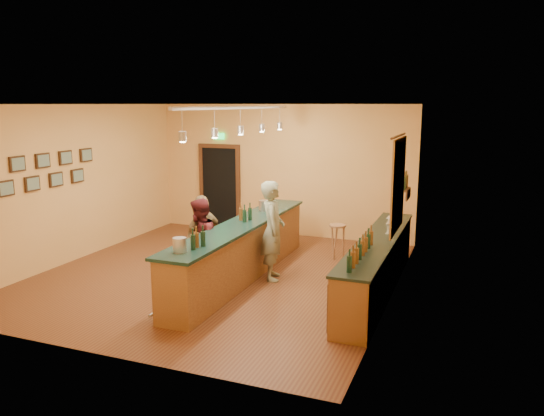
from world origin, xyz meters
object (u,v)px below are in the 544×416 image
at_px(back_counter, 377,264).
at_px(bartender, 273,231).
at_px(customer_b, 204,237).
at_px(bar_stool, 338,231).
at_px(customer_a, 200,242).
at_px(tasting_bar, 242,246).

height_order(back_counter, bartender, bartender).
distance_m(bartender, customer_b, 1.28).
xyz_separation_m(back_counter, bar_stool, (-1.15, 1.74, 0.09)).
relative_size(bartender, customer_b, 1.17).
relative_size(bartender, bar_stool, 2.56).
distance_m(back_counter, customer_a, 3.14).
bearing_deg(bar_stool, bartender, -113.99).
bearing_deg(customer_a, back_counter, 91.40).
height_order(bartender, customer_a, bartender).
distance_m(bartender, customer_a, 1.34).
bearing_deg(customer_a, tasting_bar, 124.44).
relative_size(customer_a, bar_stool, 2.18).
distance_m(customer_a, customer_b, 0.33).
height_order(back_counter, customer_b, customer_b).
bearing_deg(tasting_bar, bar_stool, 55.23).
distance_m(tasting_bar, bartender, 0.66).
distance_m(tasting_bar, customer_a, 0.83).
xyz_separation_m(back_counter, bartender, (-1.93, -0.02, 0.43)).
relative_size(tasting_bar, bar_stool, 7.08).
relative_size(bartender, customer_a, 1.17).
bearing_deg(bar_stool, customer_b, -131.80).
bearing_deg(tasting_bar, bartender, 16.51).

